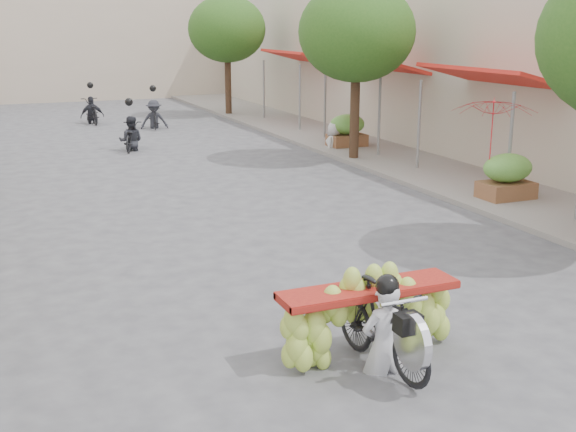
# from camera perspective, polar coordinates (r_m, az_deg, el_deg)

# --- Properties ---
(sidewalk_right) EXTENTS (4.00, 60.00, 0.12)m
(sidewalk_right) POSITION_cam_1_polar(r_m,az_deg,el_deg) (23.56, 7.52, 5.14)
(sidewalk_right) COLOR gray
(sidewalk_right) RESTS_ON ground
(shophouse_row_right) EXTENTS (9.77, 40.00, 6.00)m
(shophouse_row_right) POSITION_cam_1_polar(r_m,az_deg,el_deg) (25.37, 18.94, 11.85)
(shophouse_row_right) COLOR #BBAF9B
(shophouse_row_right) RESTS_ON ground
(far_building) EXTENTS (20.00, 6.00, 7.00)m
(far_building) POSITION_cam_1_polar(r_m,az_deg,el_deg) (43.29, -17.00, 13.64)
(far_building) COLOR #B9A792
(far_building) RESTS_ON ground
(street_tree_mid) EXTENTS (3.40, 3.40, 5.25)m
(street_tree_mid) POSITION_cam_1_polar(r_m,az_deg,el_deg) (21.57, 5.44, 14.25)
(street_tree_mid) COLOR #3A2719
(street_tree_mid) RESTS_ON ground
(street_tree_far) EXTENTS (3.40, 3.40, 5.25)m
(street_tree_far) POSITION_cam_1_polar(r_m,az_deg,el_deg) (32.65, -4.84, 14.48)
(street_tree_far) COLOR #3A2719
(street_tree_far) RESTS_ON ground
(produce_crate_mid) EXTENTS (1.20, 0.88, 1.16)m
(produce_crate_mid) POSITION_cam_1_polar(r_m,az_deg,el_deg) (17.34, 16.94, 3.28)
(produce_crate_mid) COLOR brown
(produce_crate_mid) RESTS_ON ground
(produce_crate_far) EXTENTS (1.20, 0.88, 1.16)m
(produce_crate_far) POSITION_cam_1_polar(r_m,az_deg,el_deg) (23.94, 4.69, 6.95)
(produce_crate_far) COLOR brown
(produce_crate_far) RESTS_ON ground
(banana_motorbike) EXTENTS (2.29, 1.93, 2.03)m
(banana_motorbike) POSITION_cam_1_polar(r_m,az_deg,el_deg) (8.81, 7.10, -7.49)
(banana_motorbike) COLOR black
(banana_motorbike) RESTS_ON ground
(market_umbrella) EXTENTS (2.22, 2.22, 1.69)m
(market_umbrella) POSITION_cam_1_polar(r_m,az_deg,el_deg) (16.88, 16.06, 9.00)
(market_umbrella) COLOR red
(market_umbrella) RESTS_ON ground
(pedestrian) EXTENTS (0.94, 0.85, 1.63)m
(pedestrian) POSITION_cam_1_polar(r_m,az_deg,el_deg) (23.68, 3.69, 7.43)
(pedestrian) COLOR silver
(pedestrian) RESTS_ON ground
(bg_motorbike_a) EXTENTS (1.11, 1.69, 1.95)m
(bg_motorbike_a) POSITION_cam_1_polar(r_m,az_deg,el_deg) (24.22, -12.35, 6.83)
(bg_motorbike_a) COLOR black
(bg_motorbike_a) RESTS_ON ground
(bg_motorbike_b) EXTENTS (1.13, 1.60, 1.95)m
(bg_motorbike_b) POSITION_cam_1_polar(r_m,az_deg,el_deg) (29.16, -10.57, 8.50)
(bg_motorbike_b) COLOR black
(bg_motorbike_b) RESTS_ON ground
(bg_motorbike_c) EXTENTS (0.99, 1.82, 1.95)m
(bg_motorbike_c) POSITION_cam_1_polar(r_m,az_deg,el_deg) (31.24, -15.26, 8.46)
(bg_motorbike_c) COLOR black
(bg_motorbike_c) RESTS_ON ground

